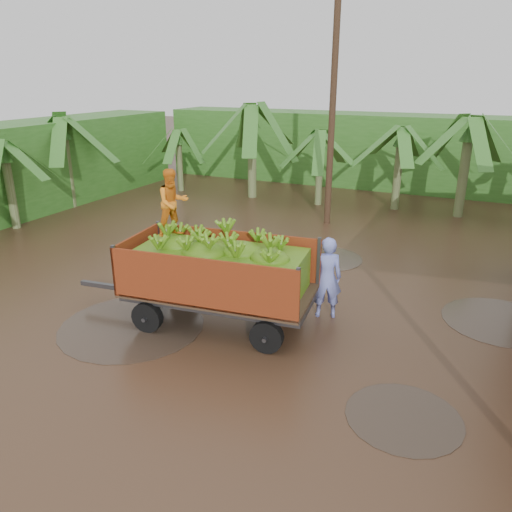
# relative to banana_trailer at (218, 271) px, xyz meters

# --- Properties ---
(ground) EXTENTS (100.00, 100.00, 0.00)m
(ground) POSITION_rel_banana_trailer_xyz_m (1.55, 0.95, -1.29)
(ground) COLOR black
(ground) RESTS_ON ground
(hedge_north) EXTENTS (22.00, 3.00, 3.60)m
(hedge_north) POSITION_rel_banana_trailer_xyz_m (-0.45, 16.95, 0.51)
(hedge_north) COLOR #2D661E
(hedge_north) RESTS_ON ground
(hedge_west) EXTENTS (3.00, 18.00, 3.60)m
(hedge_west) POSITION_rel_banana_trailer_xyz_m (-12.45, 4.95, 0.51)
(hedge_west) COLOR #2D661E
(hedge_west) RESTS_ON ground
(banana_trailer) EXTENTS (5.95, 2.51, 3.49)m
(banana_trailer) POSITION_rel_banana_trailer_xyz_m (0.00, 0.00, 0.00)
(banana_trailer) COLOR #B43E19
(banana_trailer) RESTS_ON ground
(man_blue) EXTENTS (0.85, 0.72, 1.98)m
(man_blue) POSITION_rel_banana_trailer_xyz_m (2.12, 1.37, -0.30)
(man_blue) COLOR #7C88E3
(man_blue) RESTS_ON ground
(utility_pole) EXTENTS (1.20, 0.24, 8.62)m
(utility_pole) POSITION_rel_banana_trailer_xyz_m (-0.24, 9.07, 3.08)
(utility_pole) COLOR #47301E
(utility_pole) RESTS_ON ground
(banana_plants) EXTENTS (24.26, 18.10, 4.32)m
(banana_plants) POSITION_rel_banana_trailer_xyz_m (-2.67, 8.98, 0.56)
(banana_plants) COLOR #2D661E
(banana_plants) RESTS_ON ground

